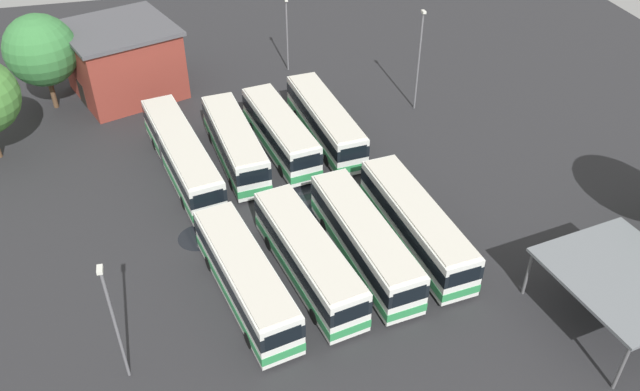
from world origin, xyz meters
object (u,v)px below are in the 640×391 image
object	(u,v)px
bus_row1_slot0	(245,278)
depot_building	(124,60)
bus_row0_slot0	(181,154)
tree_northeast	(41,50)
bus_row1_slot1	(308,257)
bus_row1_slot3	(416,223)
maintenance_shelter	(625,278)
bus_row0_slot2	(280,132)
bus_row0_slot1	(235,143)
bus_row0_slot3	(325,121)
lamp_post_near_entrance	(287,32)
lamp_post_mid_lot	(419,57)
lamp_post_far_corner	(114,320)
bus_row1_slot2	(364,240)

from	to	relation	value
bus_row1_slot0	depot_building	bearing A→B (deg)	-167.01
bus_row0_slot0	tree_northeast	distance (m)	17.51
bus_row1_slot1	bus_row1_slot0	bearing A→B (deg)	-77.38
bus_row1_slot3	maintenance_shelter	distance (m)	12.94
bus_row0_slot2	tree_northeast	bearing A→B (deg)	-123.07
bus_row0_slot1	bus_row0_slot3	size ratio (longest dim) A/B	0.94
lamp_post_near_entrance	lamp_post_mid_lot	xyz separation A→B (m)	(10.47, 9.61, 0.94)
bus_row0_slot1	lamp_post_far_corner	size ratio (longest dim) A/B	1.47
bus_row0_slot0	lamp_post_near_entrance	xyz separation A→B (m)	(-15.90, 11.58, 2.27)
bus_row1_slot2	tree_northeast	xyz separation A→B (m)	(-26.47, -21.30, 3.78)
tree_northeast	bus_row0_slot0	bearing A→B (deg)	38.26
tree_northeast	bus_row1_slot0	bearing A→B (deg)	25.41
bus_row0_slot3	bus_row1_slot2	distance (m)	15.22
lamp_post_mid_lot	tree_northeast	size ratio (longest dim) A/B	1.05
bus_row1_slot3	depot_building	bearing A→B (deg)	-145.56
bus_row1_slot3	lamp_post_mid_lot	distance (m)	19.17
bus_row0_slot1	bus_row1_slot0	bearing A→B (deg)	-5.38
bus_row1_slot2	maintenance_shelter	world-z (taller)	maintenance_shelter
bus_row1_slot3	tree_northeast	size ratio (longest dim) A/B	1.42
bus_row0_slot1	tree_northeast	world-z (taller)	tree_northeast
lamp_post_far_corner	depot_building	bearing A→B (deg)	179.47
maintenance_shelter	lamp_post_mid_lot	size ratio (longest dim) A/B	1.02
bus_row1_slot3	maintenance_shelter	size ratio (longest dim) A/B	1.32
bus_row1_slot2	lamp_post_far_corner	size ratio (longest dim) A/B	1.54
bus_row0_slot0	bus_row1_slot0	distance (m)	14.94
bus_row0_slot1	tree_northeast	bearing A→B (deg)	-131.16
bus_row0_slot2	tree_northeast	size ratio (longest dim) A/B	1.34
bus_row1_slot3	tree_northeast	xyz separation A→B (m)	(-25.68, -25.12, 3.78)
bus_row0_slot2	tree_northeast	distance (m)	22.48
bus_row0_slot0	bus_row1_slot1	size ratio (longest dim) A/B	1.21
lamp_post_near_entrance	bus_row1_slot0	bearing A→B (deg)	-16.09
bus_row1_slot1	maintenance_shelter	size ratio (longest dim) A/B	1.27
depot_building	maintenance_shelter	bearing A→B (deg)	37.11
bus_row0_slot1	lamp_post_far_corner	xyz separation A→B (m)	(19.29, -8.55, 2.62)
bus_row0_slot2	bus_row1_slot0	xyz separation A→B (m)	(16.01, -5.22, 0.00)
bus_row1_slot0	depot_building	size ratio (longest dim) A/B	0.99
tree_northeast	depot_building	bearing A→B (deg)	102.14
bus_row1_slot1	maintenance_shelter	distance (m)	18.39
bus_row0_slot3	bus_row1_slot2	xyz separation A→B (m)	(15.17, -1.23, -0.00)
bus_row0_slot2	bus_row0_slot0	bearing A→B (deg)	-80.52
bus_row0_slot3	bus_row1_slot3	size ratio (longest dim) A/B	1.01
bus_row0_slot0	lamp_post_mid_lot	size ratio (longest dim) A/B	1.58
bus_row0_slot0	lamp_post_far_corner	xyz separation A→B (m)	(18.79, -4.35, 2.61)
bus_row1_slot0	maintenance_shelter	xyz separation A→B (m)	(6.81, 20.68, 1.64)
bus_row0_slot0	tree_northeast	bearing A→B (deg)	-141.74
bus_row0_slot1	lamp_post_far_corner	distance (m)	21.26
bus_row0_slot1	bus_row1_slot1	bearing A→B (deg)	10.47
bus_row0_slot3	depot_building	xyz separation A→B (m)	(-12.70, -15.98, 1.50)
bus_row1_slot1	bus_row1_slot3	world-z (taller)	same
bus_row1_slot0	lamp_post_far_corner	xyz separation A→B (m)	(4.11, -7.12, 2.62)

